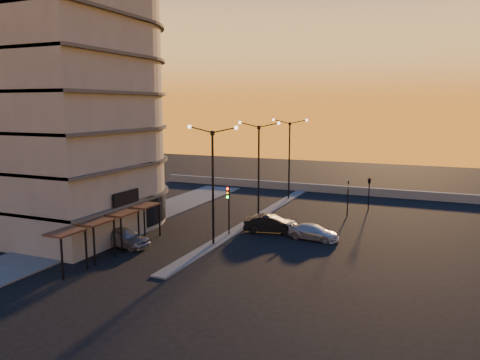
% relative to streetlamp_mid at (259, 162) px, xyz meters
% --- Properties ---
extents(ground, '(120.00, 120.00, 0.00)m').
position_rel_streetlamp_mid_xyz_m(ground, '(0.00, -10.00, -5.59)').
color(ground, black).
rests_on(ground, ground).
extents(sidewalk_west, '(5.00, 40.00, 0.12)m').
position_rel_streetlamp_mid_xyz_m(sidewalk_west, '(-10.50, -6.00, -5.53)').
color(sidewalk_west, '#474845').
rests_on(sidewalk_west, ground).
extents(median, '(1.20, 36.00, 0.12)m').
position_rel_streetlamp_mid_xyz_m(median, '(0.00, 0.00, -5.53)').
color(median, '#474845').
rests_on(median, ground).
extents(parapet, '(44.00, 0.50, 1.00)m').
position_rel_streetlamp_mid_xyz_m(parapet, '(2.00, 16.00, -5.09)').
color(parapet, slate).
rests_on(parapet, ground).
extents(building, '(14.35, 17.08, 25.00)m').
position_rel_streetlamp_mid_xyz_m(building, '(-14.00, -9.97, 6.32)').
color(building, slate).
rests_on(building, ground).
extents(streetlamp_near, '(4.32, 0.32, 9.51)m').
position_rel_streetlamp_mid_xyz_m(streetlamp_near, '(0.00, -10.00, 0.00)').
color(streetlamp_near, black).
rests_on(streetlamp_near, ground).
extents(streetlamp_mid, '(4.32, 0.32, 9.51)m').
position_rel_streetlamp_mid_xyz_m(streetlamp_mid, '(0.00, 0.00, 0.00)').
color(streetlamp_mid, black).
rests_on(streetlamp_mid, ground).
extents(streetlamp_far, '(4.32, 0.32, 9.51)m').
position_rel_streetlamp_mid_xyz_m(streetlamp_far, '(0.00, 10.00, 0.00)').
color(streetlamp_far, black).
rests_on(streetlamp_far, ground).
extents(traffic_light_main, '(0.28, 0.44, 4.25)m').
position_rel_streetlamp_mid_xyz_m(traffic_light_main, '(0.00, -7.13, -2.70)').
color(traffic_light_main, black).
rests_on(traffic_light_main, ground).
extents(signal_east_a, '(0.13, 0.16, 3.60)m').
position_rel_streetlamp_mid_xyz_m(signal_east_a, '(8.00, 4.00, -3.66)').
color(signal_east_a, black).
rests_on(signal_east_a, ground).
extents(signal_east_b, '(0.42, 1.99, 3.60)m').
position_rel_streetlamp_mid_xyz_m(signal_east_b, '(9.50, 8.00, -2.49)').
color(signal_east_b, black).
rests_on(signal_east_b, ground).
extents(car_hatchback, '(4.70, 2.33, 1.54)m').
position_rel_streetlamp_mid_xyz_m(car_hatchback, '(-6.31, -13.17, -4.82)').
color(car_hatchback, gray).
rests_on(car_hatchback, ground).
extents(car_sedan, '(4.89, 2.62, 1.53)m').
position_rel_streetlamp_mid_xyz_m(car_sedan, '(2.94, -4.66, -4.83)').
color(car_sedan, black).
rests_on(car_sedan, ground).
extents(car_wagon, '(4.48, 2.30, 1.25)m').
position_rel_streetlamp_mid_xyz_m(car_wagon, '(6.93, -5.32, -4.97)').
color(car_wagon, '#B1B2B9').
rests_on(car_wagon, ground).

